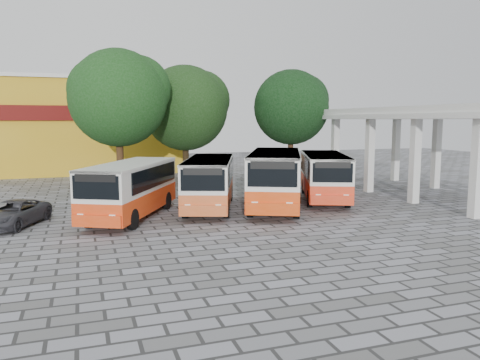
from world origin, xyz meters
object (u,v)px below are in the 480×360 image
object	(u,v)px
bus_far_right	(324,174)
parked_car	(13,214)
bus_centre_right	(275,176)
bus_far_left	(131,186)
bus_centre_left	(210,180)

from	to	relation	value
bus_far_right	parked_car	distance (m)	16.38
bus_far_right	bus_centre_right	bearing A→B (deg)	-137.85
parked_car	bus_far_right	bearing A→B (deg)	29.37
bus_far_left	parked_car	bearing A→B (deg)	-150.35
bus_centre_right	bus_far_right	distance (m)	3.86
bus_centre_left	bus_centre_right	distance (m)	3.48
bus_centre_left	bus_centre_right	xyz separation A→B (m)	(3.40, -0.74, 0.18)
bus_far_left	bus_centre_right	xyz separation A→B (m)	(7.50, 0.21, 0.20)
bus_centre_left	bus_far_right	bearing A→B (deg)	24.04
bus_centre_left	bus_far_right	distance (m)	7.06
bus_far_left	bus_far_right	bearing A→B (deg)	35.29
bus_far_left	bus_far_right	distance (m)	11.24
bus_centre_left	parked_car	distance (m)	9.35
bus_centre_right	parked_car	bearing A→B (deg)	-153.31
bus_centre_left	bus_centre_right	bearing A→B (deg)	7.39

